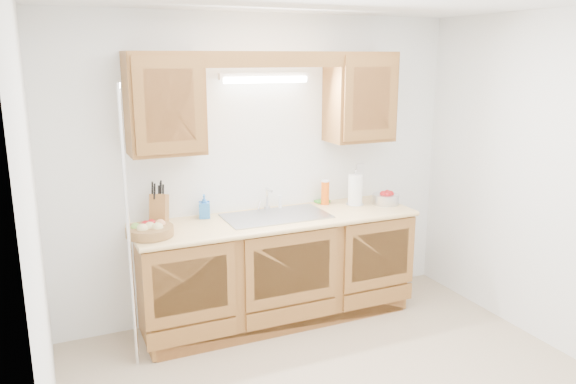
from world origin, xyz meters
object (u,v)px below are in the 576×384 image
fruit_basket (150,230)px  knife_block (159,209)px  apple_bowl (386,198)px  paper_towel (355,190)px

fruit_basket → knife_block: (0.12, 0.24, 0.08)m
apple_bowl → fruit_basket: bearing=-177.9°
paper_towel → knife_block: bearing=177.0°
fruit_basket → paper_towel: bearing=4.8°
knife_block → apple_bowl: 1.95m
fruit_basket → apple_bowl: bearing=2.1°
knife_block → paper_towel: bearing=20.7°
knife_block → apple_bowl: (1.94, -0.16, -0.07)m
apple_bowl → paper_towel: bearing=164.2°
knife_block → apple_bowl: knife_block is taller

